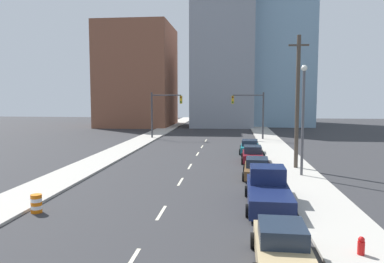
# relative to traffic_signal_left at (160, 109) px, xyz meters

# --- Properties ---
(sidewalk_left) EXTENTS (3.32, 98.92, 0.16)m
(sidewalk_left) POSITION_rel_traffic_signal_left_xyz_m (-2.00, 3.09, -4.17)
(sidewalk_left) COLOR #ADA89E
(sidewalk_left) RESTS_ON ground
(sidewalk_right) EXTENTS (3.32, 98.92, 0.16)m
(sidewalk_right) POSITION_rel_traffic_signal_left_xyz_m (15.11, 3.09, -4.17)
(sidewalk_right) COLOR #ADA89E
(sidewalk_right) RESTS_ON ground
(lane_stripe_at_7m) EXTENTS (0.16, 2.40, 0.01)m
(lane_stripe_at_7m) POSITION_rel_traffic_signal_left_xyz_m (6.56, -39.25, -4.24)
(lane_stripe_at_7m) COLOR beige
(lane_stripe_at_7m) RESTS_ON ground
(lane_stripe_at_13m) EXTENTS (0.16, 2.40, 0.01)m
(lane_stripe_at_13m) POSITION_rel_traffic_signal_left_xyz_m (6.56, -33.46, -4.24)
(lane_stripe_at_13m) COLOR beige
(lane_stripe_at_13m) RESTS_ON ground
(lane_stripe_at_20m) EXTENTS (0.16, 2.40, 0.01)m
(lane_stripe_at_20m) POSITION_rel_traffic_signal_left_xyz_m (6.56, -26.36, -4.24)
(lane_stripe_at_20m) COLOR beige
(lane_stripe_at_20m) RESTS_ON ground
(lane_stripe_at_26m) EXTENTS (0.16, 2.40, 0.01)m
(lane_stripe_at_26m) POSITION_rel_traffic_signal_left_xyz_m (6.56, -20.57, -4.24)
(lane_stripe_at_26m) COLOR beige
(lane_stripe_at_26m) RESTS_ON ground
(lane_stripe_at_33m) EXTENTS (0.16, 2.40, 0.01)m
(lane_stripe_at_33m) POSITION_rel_traffic_signal_left_xyz_m (6.56, -13.55, -4.24)
(lane_stripe_at_33m) COLOR beige
(lane_stripe_at_33m) RESTS_ON ground
(lane_stripe_at_39m) EXTENTS (0.16, 2.40, 0.01)m
(lane_stripe_at_39m) POSITION_rel_traffic_signal_left_xyz_m (6.56, -7.82, -4.24)
(lane_stripe_at_39m) COLOR beige
(lane_stripe_at_39m) RESTS_ON ground
(lane_stripe_at_45m) EXTENTS (0.16, 2.40, 0.01)m
(lane_stripe_at_45m) POSITION_rel_traffic_signal_left_xyz_m (6.56, -1.47, -4.24)
(lane_stripe_at_45m) COLOR beige
(lane_stripe_at_45m) RESTS_ON ground
(building_brick_left) EXTENTS (14.00, 16.00, 20.20)m
(building_brick_left) POSITION_rel_traffic_signal_left_xyz_m (-9.16, 23.35, 5.85)
(building_brick_left) COLOR brown
(building_brick_left) RESTS_ON ground
(building_office_center) EXTENTS (12.00, 20.00, 30.82)m
(building_office_center) POSITION_rel_traffic_signal_left_xyz_m (8.05, 27.35, 11.16)
(building_office_center) COLOR gray
(building_office_center) RESTS_ON ground
(building_glass_right) EXTENTS (13.00, 20.00, 41.31)m
(building_glass_right) POSITION_rel_traffic_signal_left_xyz_m (19.50, 31.35, 16.41)
(building_glass_right) COLOR #7A9EB7
(building_glass_right) RESTS_ON ground
(traffic_signal_left) EXTENTS (4.46, 0.35, 6.56)m
(traffic_signal_left) POSITION_rel_traffic_signal_left_xyz_m (0.00, 0.00, 0.00)
(traffic_signal_left) COLOR #38383D
(traffic_signal_left) RESTS_ON ground
(traffic_signal_right) EXTENTS (4.46, 0.35, 6.56)m
(traffic_signal_right) POSITION_rel_traffic_signal_left_xyz_m (13.08, 0.00, 0.00)
(traffic_signal_right) COLOR #38383D
(traffic_signal_right) RESTS_ON ground
(utility_pole_right_mid) EXTENTS (1.60, 0.32, 10.84)m
(utility_pole_right_mid) POSITION_rel_traffic_signal_left_xyz_m (15.35, -20.90, 1.30)
(utility_pole_right_mid) COLOR #473D33
(utility_pole_right_mid) RESTS_ON ground
(traffic_barrel) EXTENTS (0.56, 0.56, 0.95)m
(traffic_barrel) POSITION_rel_traffic_signal_left_xyz_m (0.17, -34.13, -3.77)
(traffic_barrel) COLOR orange
(traffic_barrel) RESTS_ON ground
(street_lamp) EXTENTS (0.44, 0.44, 8.23)m
(street_lamp) POSITION_rel_traffic_signal_left_xyz_m (15.27, -23.89, 0.53)
(street_lamp) COLOR #4C4C51
(street_lamp) RESTS_ON ground
(fire_hydrant) EXTENTS (0.26, 0.26, 0.84)m
(fire_hydrant) POSITION_rel_traffic_signal_left_xyz_m (14.91, -38.05, -3.83)
(fire_hydrant) COLOR red
(fire_hydrant) RESTS_ON ground
(sedan_tan) EXTENTS (2.18, 4.41, 1.49)m
(sedan_tan) POSITION_rel_traffic_signal_left_xyz_m (11.94, -38.88, -3.57)
(sedan_tan) COLOR tan
(sedan_tan) RESTS_ON ground
(pickup_truck_navy) EXTENTS (2.58, 6.33, 2.04)m
(pickup_truck_navy) POSITION_rel_traffic_signal_left_xyz_m (12.12, -31.54, -3.42)
(pickup_truck_navy) COLOR #141E47
(pickup_truck_navy) RESTS_ON ground
(sedan_brown) EXTENTS (2.25, 4.60, 1.46)m
(sedan_brown) POSITION_rel_traffic_signal_left_xyz_m (11.97, -24.38, -3.58)
(sedan_brown) COLOR brown
(sedan_brown) RESTS_ON ground
(sedan_maroon) EXTENTS (2.11, 4.28, 1.49)m
(sedan_maroon) POSITION_rel_traffic_signal_left_xyz_m (11.99, -17.84, -3.57)
(sedan_maroon) COLOR maroon
(sedan_maroon) RESTS_ON ground
(sedan_teal) EXTENTS (2.28, 4.57, 1.41)m
(sedan_teal) POSITION_rel_traffic_signal_left_xyz_m (11.98, -12.36, -3.60)
(sedan_teal) COLOR #196B75
(sedan_teal) RESTS_ON ground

